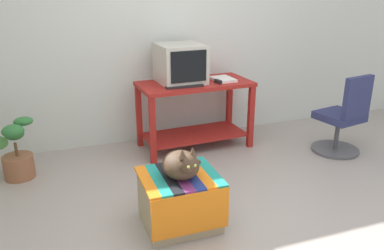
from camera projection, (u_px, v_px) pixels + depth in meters
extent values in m
plane|color=#9E9389|center=(236.00, 225.00, 3.05)|extent=(14.00, 14.00, 0.00)
cube|color=silver|center=(162.00, 28.00, 4.42)|extent=(8.00, 0.10, 2.60)
cube|color=maroon|center=(153.00, 131.00, 3.98)|extent=(0.06, 0.06, 0.72)
cube|color=maroon|center=(251.00, 117.00, 4.40)|extent=(0.06, 0.06, 0.72)
cube|color=maroon|center=(229.00, 105.00, 4.86)|extent=(0.06, 0.06, 0.72)
cube|color=maroon|center=(139.00, 116.00, 4.44)|extent=(0.06, 0.06, 0.72)
cube|color=maroon|center=(195.00, 134.00, 4.49)|extent=(1.16, 0.57, 0.02)
cube|color=maroon|center=(195.00, 84.00, 4.29)|extent=(1.26, 0.67, 0.04)
cube|color=#BCB7A8|center=(180.00, 81.00, 4.29)|extent=(0.35, 0.36, 0.02)
cube|color=#BCB7A8|center=(180.00, 63.00, 4.22)|extent=(0.50, 0.52, 0.41)
cube|color=black|center=(189.00, 67.00, 4.00)|extent=(0.39, 0.03, 0.32)
cube|color=black|center=(184.00, 85.00, 4.10)|extent=(0.40, 0.15, 0.02)
cube|color=white|center=(223.00, 79.00, 4.36)|extent=(0.23, 0.30, 0.03)
cube|color=tan|center=(180.00, 201.00, 3.01)|extent=(0.55, 0.48, 0.40)
cube|color=orange|center=(191.00, 214.00, 2.76)|extent=(0.58, 0.01, 0.32)
cube|color=orange|center=(147.00, 182.00, 2.86)|extent=(0.08, 0.52, 0.02)
cube|color=#1E897A|center=(158.00, 180.00, 2.88)|extent=(0.08, 0.52, 0.02)
cube|color=black|center=(169.00, 178.00, 2.91)|extent=(0.08, 0.52, 0.02)
cube|color=#7A2D6B|center=(179.00, 176.00, 2.94)|extent=(0.08, 0.52, 0.02)
cube|color=navy|center=(190.00, 175.00, 2.96)|extent=(0.08, 0.52, 0.02)
cube|color=orange|center=(200.00, 173.00, 2.99)|extent=(0.08, 0.52, 0.02)
cube|color=#1E897A|center=(210.00, 171.00, 3.01)|extent=(0.08, 0.52, 0.02)
ellipsoid|color=#473323|center=(181.00, 165.00, 2.87)|extent=(0.31, 0.34, 0.20)
sphere|color=#473323|center=(188.00, 164.00, 2.76)|extent=(0.15, 0.15, 0.15)
cylinder|color=#473323|center=(189.00, 167.00, 3.02)|extent=(0.23, 0.16, 0.04)
cone|color=#473323|center=(182.00, 154.00, 2.71)|extent=(0.06, 0.06, 0.07)
cone|color=#473323|center=(193.00, 151.00, 2.74)|extent=(0.06, 0.06, 0.07)
sphere|color=#C6D151|center=(188.00, 167.00, 2.69)|extent=(0.02, 0.02, 0.02)
sphere|color=#C6D151|center=(195.00, 165.00, 2.71)|extent=(0.02, 0.02, 0.02)
cylinder|color=brown|center=(19.00, 167.00, 3.77)|extent=(0.29, 0.29, 0.23)
cylinder|color=brown|center=(16.00, 149.00, 3.71)|extent=(0.03, 0.03, 0.13)
ellipsoid|color=#2D7033|center=(23.00, 121.00, 3.67)|extent=(0.18, 0.13, 0.08)
ellipsoid|color=#2D7033|center=(14.00, 134.00, 3.77)|extent=(0.18, 0.11, 0.12)
ellipsoid|color=#2D7033|center=(13.00, 131.00, 3.54)|extent=(0.20, 0.15, 0.12)
cylinder|color=#4C4C51|center=(335.00, 149.00, 4.41)|extent=(0.52, 0.52, 0.03)
cylinder|color=#4C4C51|center=(337.00, 134.00, 4.34)|extent=(0.05, 0.05, 0.34)
cube|color=navy|center=(339.00, 116.00, 4.27)|extent=(0.49, 0.49, 0.08)
cube|color=navy|center=(358.00, 97.00, 4.03)|extent=(0.38, 0.13, 0.44)
cube|color=black|center=(218.00, 82.00, 4.23)|extent=(0.05, 0.11, 0.04)
cylinder|color=#2351B2|center=(220.00, 79.00, 4.40)|extent=(0.10, 0.11, 0.01)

